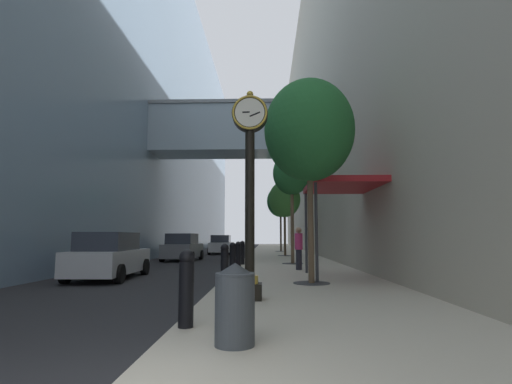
{
  "coord_description": "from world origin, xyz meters",
  "views": [
    {
      "loc": [
        1.48,
        -3.13,
        1.53
      ],
      "look_at": [
        0.8,
        20.91,
        4.31
      ],
      "focal_mm": 27.31,
      "sensor_mm": 36.0,
      "label": 1
    }
  ],
  "objects_px": {
    "street_tree_far": "(281,202)",
    "car_white_mid": "(221,245)",
    "street_clock": "(250,182)",
    "bollard_fifth": "(238,255)",
    "bollard_fourth": "(233,258)",
    "street_tree_mid_far": "(285,199)",
    "bollard_third": "(225,263)",
    "bollard_nearest": "(186,286)",
    "car_grey_near": "(183,248)",
    "trash_bin": "(235,303)",
    "street_tree_mid_near": "(292,174)",
    "car_silver_far": "(109,256)",
    "bollard_sixth": "(242,252)",
    "pedestrian_walking": "(299,247)",
    "street_tree_near": "(309,131)"
  },
  "relations": [
    {
      "from": "pedestrian_walking",
      "to": "car_white_mid",
      "type": "relative_size",
      "value": 0.39
    },
    {
      "from": "bollard_fifth",
      "to": "trash_bin",
      "type": "distance_m",
      "value": 12.02
    },
    {
      "from": "bollard_nearest",
      "to": "car_grey_near",
      "type": "xyz_separation_m",
      "value": [
        -4.21,
        19.11,
        0.08
      ]
    },
    {
      "from": "bollard_third",
      "to": "bollard_fourth",
      "type": "bearing_deg",
      "value": 90.0
    },
    {
      "from": "bollard_sixth",
      "to": "street_tree_near",
      "type": "bearing_deg",
      "value": -71.97
    },
    {
      "from": "street_tree_mid_near",
      "to": "bollard_nearest",
      "type": "bearing_deg",
      "value": -100.19
    },
    {
      "from": "bollard_nearest",
      "to": "bollard_sixth",
      "type": "relative_size",
      "value": 1.0
    },
    {
      "from": "trash_bin",
      "to": "bollard_third",
      "type": "bearing_deg",
      "value": 97.4
    },
    {
      "from": "bollard_third",
      "to": "bollard_fifth",
      "type": "bearing_deg",
      "value": 90.0
    },
    {
      "from": "bollard_nearest",
      "to": "street_clock",
      "type": "bearing_deg",
      "value": 72.24
    },
    {
      "from": "trash_bin",
      "to": "bollard_fourth",
      "type": "bearing_deg",
      "value": 95.21
    },
    {
      "from": "street_tree_mid_near",
      "to": "car_silver_far",
      "type": "bearing_deg",
      "value": -138.66
    },
    {
      "from": "bollard_fifth",
      "to": "street_tree_near",
      "type": "relative_size",
      "value": 0.19
    },
    {
      "from": "street_tree_mid_far",
      "to": "car_grey_near",
      "type": "bearing_deg",
      "value": -149.63
    },
    {
      "from": "street_clock",
      "to": "bollard_fifth",
      "type": "relative_size",
      "value": 4.07
    },
    {
      "from": "street_tree_far",
      "to": "car_white_mid",
      "type": "bearing_deg",
      "value": -155.15
    },
    {
      "from": "bollard_third",
      "to": "bollard_sixth",
      "type": "relative_size",
      "value": 1.0
    },
    {
      "from": "bollard_fifth",
      "to": "bollard_sixth",
      "type": "distance_m",
      "value": 2.75
    },
    {
      "from": "car_grey_near",
      "to": "street_tree_far",
      "type": "bearing_deg",
      "value": 61.71
    },
    {
      "from": "bollard_fourth",
      "to": "street_tree_mid_far",
      "type": "relative_size",
      "value": 0.21
    },
    {
      "from": "bollard_sixth",
      "to": "trash_bin",
      "type": "height_order",
      "value": "bollard_sixth"
    },
    {
      "from": "street_clock",
      "to": "pedestrian_walking",
      "type": "bearing_deg",
      "value": 77.56
    },
    {
      "from": "bollard_third",
      "to": "bollard_fifth",
      "type": "xyz_separation_m",
      "value": [
        0.0,
        5.5,
        0.0
      ]
    },
    {
      "from": "street_clock",
      "to": "street_tree_near",
      "type": "distance_m",
      "value": 4.07
    },
    {
      "from": "bollard_third",
      "to": "street_tree_near",
      "type": "bearing_deg",
      "value": 6.11
    },
    {
      "from": "street_clock",
      "to": "street_tree_mid_near",
      "type": "xyz_separation_m",
      "value": [
        1.73,
        11.72,
        2.07
      ]
    },
    {
      "from": "street_tree_mid_far",
      "to": "trash_bin",
      "type": "height_order",
      "value": "street_tree_mid_far"
    },
    {
      "from": "bollard_sixth",
      "to": "bollard_nearest",
      "type": "bearing_deg",
      "value": -90.0
    },
    {
      "from": "street_tree_mid_far",
      "to": "car_grey_near",
      "type": "distance_m",
      "value": 8.63
    },
    {
      "from": "bollard_fifth",
      "to": "bollard_fourth",
      "type": "bearing_deg",
      "value": -90.0
    },
    {
      "from": "street_tree_mid_far",
      "to": "street_clock",
      "type": "bearing_deg",
      "value": -94.84
    },
    {
      "from": "bollard_nearest",
      "to": "street_tree_mid_near",
      "type": "distance_m",
      "value": 15.23
    },
    {
      "from": "bollard_fifth",
      "to": "street_tree_far",
      "type": "bearing_deg",
      "value": 82.87
    },
    {
      "from": "bollard_third",
      "to": "bollard_fourth",
      "type": "relative_size",
      "value": 1.0
    },
    {
      "from": "street_tree_far",
      "to": "street_tree_mid_far",
      "type": "bearing_deg",
      "value": -90.0
    },
    {
      "from": "street_tree_far",
      "to": "car_white_mid",
      "type": "distance_m",
      "value": 7.34
    },
    {
      "from": "car_grey_near",
      "to": "bollard_third",
      "type": "bearing_deg",
      "value": -72.8
    },
    {
      "from": "bollard_nearest",
      "to": "street_tree_far",
      "type": "xyz_separation_m",
      "value": [
        2.6,
        31.75,
        4.21
      ]
    },
    {
      "from": "bollard_nearest",
      "to": "trash_bin",
      "type": "distance_m",
      "value": 1.3
    },
    {
      "from": "bollard_third",
      "to": "car_grey_near",
      "type": "xyz_separation_m",
      "value": [
        -4.21,
        13.61,
        0.08
      ]
    },
    {
      "from": "street_tree_mid_near",
      "to": "car_white_mid",
      "type": "height_order",
      "value": "street_tree_mid_near"
    },
    {
      "from": "trash_bin",
      "to": "pedestrian_walking",
      "type": "bearing_deg",
      "value": 81.33
    },
    {
      "from": "pedestrian_walking",
      "to": "car_white_mid",
      "type": "height_order",
      "value": "pedestrian_walking"
    },
    {
      "from": "street_tree_mid_far",
      "to": "street_tree_near",
      "type": "bearing_deg",
      "value": -90.0
    },
    {
      "from": "bollard_nearest",
      "to": "trash_bin",
      "type": "xyz_separation_m",
      "value": [
        0.84,
        -0.99,
        -0.08
      ]
    },
    {
      "from": "bollard_fourth",
      "to": "street_tree_mid_far",
      "type": "xyz_separation_m",
      "value": [
        2.6,
        14.84,
        3.58
      ]
    },
    {
      "from": "bollard_sixth",
      "to": "street_tree_mid_near",
      "type": "distance_m",
      "value": 4.91
    },
    {
      "from": "street_tree_mid_far",
      "to": "bollard_sixth",
      "type": "bearing_deg",
      "value": -105.52
    },
    {
      "from": "bollard_fifth",
      "to": "pedestrian_walking",
      "type": "distance_m",
      "value": 2.66
    },
    {
      "from": "trash_bin",
      "to": "car_grey_near",
      "type": "height_order",
      "value": "car_grey_near"
    }
  ]
}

